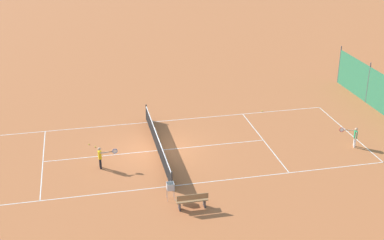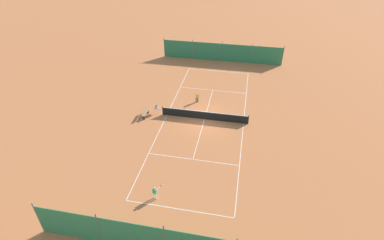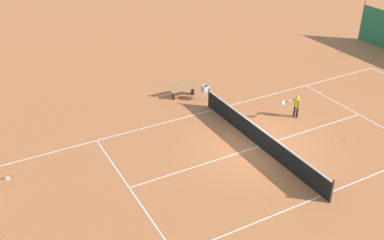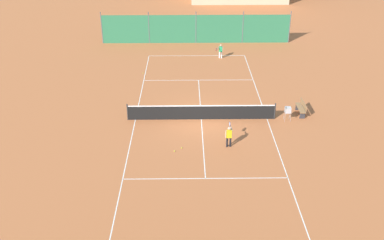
# 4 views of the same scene
# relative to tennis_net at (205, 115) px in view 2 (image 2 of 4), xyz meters

# --- Properties ---
(ground_plane) EXTENTS (600.00, 600.00, 0.00)m
(ground_plane) POSITION_rel_tennis_net_xyz_m (0.00, 0.00, -0.50)
(ground_plane) COLOR #BC6638
(court_line_markings) EXTENTS (8.25, 23.85, 0.01)m
(court_line_markings) POSITION_rel_tennis_net_xyz_m (0.00, 0.00, -0.50)
(court_line_markings) COLOR white
(court_line_markings) RESTS_ON ground
(tennis_net) EXTENTS (9.18, 0.08, 1.06)m
(tennis_net) POSITION_rel_tennis_net_xyz_m (0.00, 0.00, 0.00)
(tennis_net) COLOR #2D2D2D
(tennis_net) RESTS_ON ground
(windscreen_fence_near) EXTENTS (17.28, 0.08, 2.90)m
(windscreen_fence_near) POSITION_rel_tennis_net_xyz_m (-0.00, -15.50, 0.81)
(windscreen_fence_near) COLOR #2D754C
(windscreen_fence_near) RESTS_ON ground
(player_near_baseline) EXTENTS (0.42, 1.04, 1.23)m
(player_near_baseline) POSITION_rel_tennis_net_xyz_m (1.41, -3.28, 0.22)
(player_near_baseline) COLOR black
(player_near_baseline) RESTS_ON ground
(player_far_service) EXTENTS (0.68, 0.93, 1.21)m
(player_far_service) POSITION_rel_tennis_net_xyz_m (1.97, 11.23, 0.21)
(player_far_service) COLOR white
(player_far_service) RESTS_ON ground
(tennis_ball_alley_right) EXTENTS (0.07, 0.07, 0.07)m
(tennis_ball_alley_right) POSITION_rel_tennis_net_xyz_m (-1.19, -3.48, -0.47)
(tennis_ball_alley_right) COLOR #CCE033
(tennis_ball_alley_right) RESTS_ON ground
(tennis_ball_by_net_left) EXTENTS (0.07, 0.07, 0.07)m
(tennis_ball_by_net_left) POSITION_rel_tennis_net_xyz_m (-1.59, -3.82, -0.47)
(tennis_ball_by_net_left) COLOR #CCE033
(tennis_ball_by_net_left) RESTS_ON ground
(tennis_ball_service_box) EXTENTS (0.07, 0.07, 0.07)m
(tennis_ball_service_box) POSITION_rel_tennis_net_xyz_m (-4.27, 7.81, -0.47)
(tennis_ball_service_box) COLOR #CCE033
(tennis_ball_service_box) RESTS_ON ground
(ball_hopper) EXTENTS (0.36, 0.36, 0.89)m
(ball_hopper) POSITION_rel_tennis_net_xyz_m (5.30, -0.20, 0.15)
(ball_hopper) COLOR #B7B7BC
(ball_hopper) RESTS_ON ground
(courtside_bench) EXTENTS (0.36, 1.50, 0.84)m
(courtside_bench) POSITION_rel_tennis_net_xyz_m (6.34, 0.63, -0.05)
(courtside_bench) COLOR olive
(courtside_bench) RESTS_ON ground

